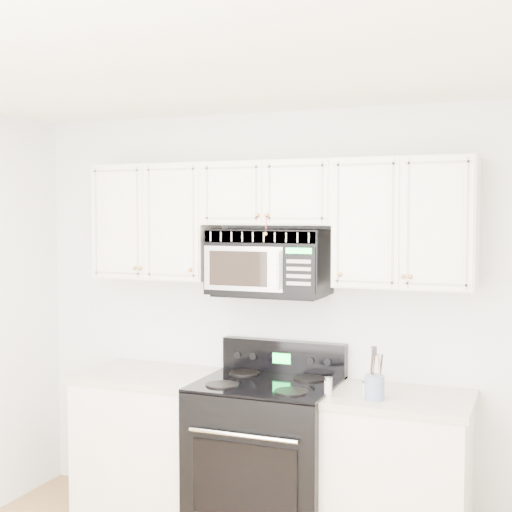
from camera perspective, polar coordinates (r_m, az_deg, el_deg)
The scene contains 9 objects.
room at distance 3.05m, azimuth -9.13°, elevation -8.89°, with size 3.51×3.51×2.61m.
base_cabinet_left at distance 4.87m, azimuth -8.45°, elevation -14.84°, with size 0.86×0.65×0.92m.
base_cabinet_right at distance 4.34m, azimuth 11.04°, elevation -17.19°, with size 0.86×0.65×0.92m.
range at distance 4.49m, azimuth 0.88°, elevation -15.65°, with size 0.82×0.75×1.14m.
upper_cabinets at distance 4.42m, azimuth 1.36°, elevation 3.20°, with size 2.44×0.37×0.75m.
microwave at distance 4.42m, azimuth 1.03°, elevation -0.45°, with size 0.73×0.41×0.40m.
utensil_crock at distance 4.05m, azimuth 9.46°, elevation -10.21°, with size 0.11×0.11×0.30m.
shaker_salt at distance 4.10m, azimuth 5.80°, elevation -10.35°, with size 0.05×0.05×0.11m.
shaker_pepper at distance 4.12m, azimuth 8.77°, elevation -10.41°, with size 0.04×0.04×0.09m.
Camera 1 is at (1.53, -2.56, 1.95)m, focal length 50.00 mm.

